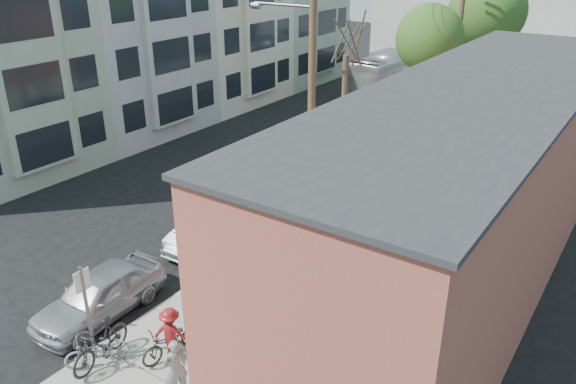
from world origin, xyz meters
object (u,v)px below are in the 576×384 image
Objects in this scene: patio_chair_a at (234,366)px; patio_chair_b at (270,344)px; utility_pole_near at (310,85)px; car_3 at (361,140)px; tree_bare at (343,131)px; car_4 at (407,113)px; parking_meter_far at (330,178)px; cyclist at (171,333)px; parking_meter_near at (225,244)px; patron_green at (282,293)px; parked_bike_b at (97,351)px; bus at (399,71)px; tree_leafy_mid at (430,39)px; parked_bike_a at (100,343)px; patron_grey at (176,368)px; car_2 at (299,178)px; tree_leafy_far at (487,12)px; car_1 at (219,224)px; car_0 at (99,294)px; sign_post at (86,305)px.

patio_chair_a is 1.20m from patio_chair_b.
car_3 is at bearing 101.96° from utility_pole_near.
car_4 is (-2.00, 11.61, -2.35)m from tree_bare.
parking_meter_far is 0.84× the size of cyclist.
car_4 is at bearing 94.49° from parking_meter_near.
tree_bare reaches higher than parking_meter_near.
parked_bike_b is at bearing -54.74° from patron_green.
patio_chair_a is 17.34m from car_3.
tree_bare is 0.55× the size of bus.
cyclist is (1.75, -11.20, -0.09)m from parking_meter_far.
tree_leafy_mid is 6.02m from car_4.
bus is (-5.54, 20.98, -3.87)m from utility_pole_near.
tree_bare is at bearing 80.93° from parked_bike_a.
parking_meter_far is at bearing -144.77° from patron_grey.
car_4 is at bearing 89.76° from car_2.
tree_leafy_mid reaches higher than patron_green.
patron_green is at bearing -68.60° from parking_meter_far.
parking_meter_far is 18.95m from tree_leafy_far.
parked_bike_a reaches higher than patio_chair_a.
car_4 is (0.00, 17.16, 0.09)m from car_1.
car_3 is at bearing -98.98° from tree_leafy_far.
parked_bike_b is 0.15× the size of bus.
patron_grey reaches higher than car_2.
car_0 reaches higher than parking_meter_far.
patio_chair_b is 5.52m from car_0.
parking_meter_near is 5.51m from patio_chair_a.
parking_meter_near is at bearing 91.04° from sign_post.
tree_leafy_mid is at bearing 79.17° from car_1.
patio_chair_a is 0.17× the size of car_4.
parking_meter_far is 0.26× the size of car_2.
cyclist is (-2.20, -1.40, 0.30)m from patio_chair_b.
car_2 is (-5.40, 9.61, 0.09)m from patio_chair_b.
patron_green is at bearing -137.88° from cyclist.
patio_chair_a is at bearing -124.78° from patio_chair_b.
tree_bare is at bearing 85.43° from parking_meter_near.
patron_grey is 7.82m from car_1.
car_1 is (-1.45, -5.59, -0.23)m from parking_meter_far.
bus is (-5.79, 31.57, 0.95)m from parked_bike_b.
utility_pole_near is 20.18m from tree_leafy_far.
parked_bike_b is at bearing -21.77° from sign_post.
utility_pole_near is 10.60m from tree_leafy_mid.
car_0 is at bearing 136.89° from sign_post.
car_0 is (-1.84, 1.57, 0.14)m from parked_bike_b.
patron_green is at bearing 91.70° from patio_chair_b.
utility_pole_near is 1.94× the size of car_4.
car_4 is at bearing 127.57° from parked_bike_b.
patron_green is at bearing -59.97° from car_2.
patron_grey is 0.81× the size of parked_bike_a.
cyclist is 0.29× the size of car_4.
parking_meter_near is 1.00× the size of parking_meter_far.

